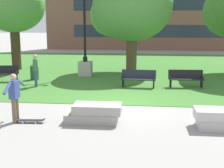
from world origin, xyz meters
name	(u,v)px	position (x,y,z in m)	size (l,w,h in m)	color
ground_plane	(120,106)	(0.00, 0.00, 0.00)	(140.00, 140.00, 0.00)	gray
grass_lawn	(131,68)	(0.00, 10.00, 0.01)	(40.00, 20.00, 0.02)	#3D752D
concrete_block_left	(94,113)	(-0.72, -2.18, 0.31)	(1.93, 0.90, 0.64)	#9E9991
concrete_block_right	(223,119)	(3.58, -2.39, 0.31)	(1.92, 0.90, 0.64)	#BCB7B2
person_skateboarder	(14,95)	(-3.43, -2.50, 0.98)	(0.25, 1.53, 1.71)	brown
skateboard	(30,120)	(-2.92, -2.51, 0.09)	(1.03, 0.29, 0.14)	black
park_bench_near_left	(186,77)	(3.16, 3.86, 0.54)	(1.82, 0.62, 0.90)	black
park_bench_near_right	(2,72)	(-7.08, 4.36, 0.54)	(1.85, 0.76, 0.90)	black
park_bench_far_left	(139,77)	(0.69, 3.61, 0.54)	(1.83, 0.66, 0.90)	#1E232D
lamp_post_right	(85,58)	(-2.72, 6.72, 1.12)	(1.32, 0.80, 5.50)	#ADA89E
tree_far_left	(131,8)	(0.06, 8.11, 4.22)	(5.37, 5.11, 6.45)	brown
tree_far_right	(13,6)	(-8.10, 8.74, 4.39)	(4.55, 4.34, 6.29)	#42301E
trash_bin	(34,71)	(-5.47, 5.13, 0.50)	(0.49, 0.49, 0.96)	#234C28
person_bystander_near_lawn	(35,69)	(-4.70, 3.22, 0.98)	(0.36, 0.61, 1.71)	#384C7A
building_facade_distant	(161,9)	(2.83, 24.50, 4.65)	(26.92, 1.03, 9.31)	brown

